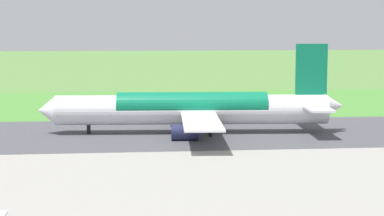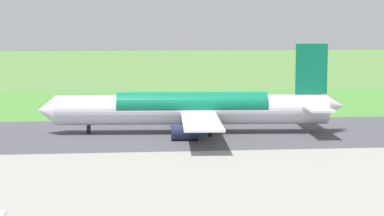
{
  "view_description": "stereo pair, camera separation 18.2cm",
  "coord_description": "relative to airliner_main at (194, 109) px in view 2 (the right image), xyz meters",
  "views": [
    {
      "loc": [
        -2.1,
        115.86,
        18.87
      ],
      "look_at": [
        -14.01,
        0.0,
        4.5
      ],
      "focal_mm": 62.24,
      "sensor_mm": 36.0,
      "label": 1
    },
    {
      "loc": [
        -2.29,
        115.88,
        18.87
      ],
      "look_at": [
        -14.01,
        0.0,
        4.5
      ],
      "focal_mm": 62.24,
      "sensor_mm": 36.0,
      "label": 2
    }
  ],
  "objects": [
    {
      "name": "ground_plane",
      "position": [
        14.39,
        -0.02,
        -4.35
      ],
      "size": [
        800.0,
        800.0,
        0.0
      ],
      "primitive_type": "plane",
      "color": "#547F3D"
    },
    {
      "name": "grass_verge_foreground",
      "position": [
        14.39,
        -36.62,
        -4.33
      ],
      "size": [
        600.0,
        80.0,
        0.04
      ],
      "primitive_type": "cube",
      "color": "#478534",
      "rests_on": "ground"
    },
    {
      "name": "traffic_cone_orange",
      "position": [
        18.25,
        -37.59,
        -4.08
      ],
      "size": [
        0.4,
        0.4,
        0.55
      ],
      "primitive_type": "cone",
      "color": "orange",
      "rests_on": "ground"
    },
    {
      "name": "runway_asphalt",
      "position": [
        14.39,
        -0.02,
        -4.32
      ],
      "size": [
        600.0,
        34.62,
        0.06
      ],
      "primitive_type": "cube",
      "color": "#47474C",
      "rests_on": "ground"
    },
    {
      "name": "no_stopping_sign",
      "position": [
        12.01,
        -35.4,
        -2.86
      ],
      "size": [
        0.6,
        0.1,
        2.5
      ],
      "color": "slate",
      "rests_on": "ground"
    },
    {
      "name": "airliner_main",
      "position": [
        0.0,
        0.0,
        0.0
      ],
      "size": [
        54.14,
        44.29,
        15.88
      ],
      "color": "white",
      "rests_on": "ground"
    }
  ]
}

